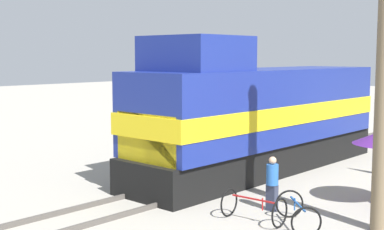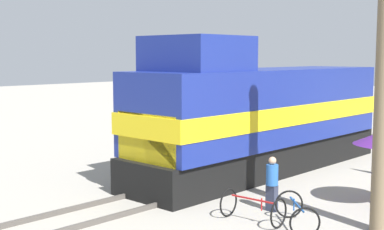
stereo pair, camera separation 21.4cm
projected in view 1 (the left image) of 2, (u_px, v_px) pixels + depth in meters
The scene contains 7 objects.
ground_plane at pixel (218, 182), 18.61m from camera, with size 120.00×120.00×0.00m, color gray.
rail_near at pixel (203, 177), 19.09m from camera, with size 0.08×36.62×0.15m, color #4C4742.
rail_far at pixel (235, 183), 18.12m from camera, with size 0.08×36.62×0.15m, color #4C4742.
locomotive at pixel (257, 116), 20.00m from camera, with size 3.07×12.52×5.01m.
person_bystander at pixel (272, 182), 15.08m from camera, with size 0.34×0.34×1.56m.
bicycle at pixel (297, 212), 13.68m from camera, with size 1.73×1.69×0.77m.
bicycle_spare at pixel (254, 207), 14.09m from camera, with size 1.66×0.89×0.78m.
Camera 1 is at (11.68, -14.04, 4.39)m, focal length 50.00 mm.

